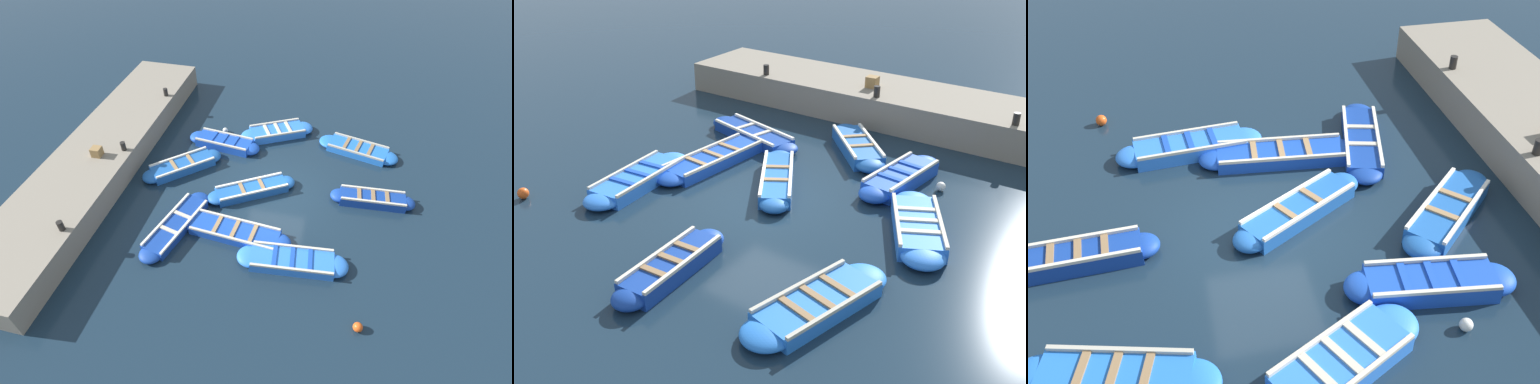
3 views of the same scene
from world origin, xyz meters
The scene contains 17 objects.
ground_plane centered at (0.00, 0.00, 0.00)m, with size 120.00×120.00×0.00m, color #162838.
boat_centre centered at (-0.63, 3.75, 0.18)m, with size 3.39×2.40×0.42m.
boat_broadside centered at (-3.93, 0.51, 0.18)m, with size 3.02×2.92×0.43m.
boat_far_corner centered at (-3.01, -2.57, 0.16)m, with size 1.66×3.72×0.37m.
boat_outer_left centered at (2.98, 3.31, 0.15)m, with size 3.56×1.75×0.36m.
boat_mid_row centered at (-2.73, 2.40, 0.19)m, with size 3.32×1.21×0.43m.
boat_outer_right centered at (-0.84, -0.21, 0.17)m, with size 3.35×2.45×0.40m.
boat_tucked centered at (1.21, -3.16, 0.17)m, with size 3.69×1.23×0.39m.
boat_alongside centered at (-0.91, -2.39, 0.15)m, with size 4.05×1.23×0.36m.
boat_end_of_row centered at (3.66, 0.31, 0.18)m, with size 3.15×0.90×0.42m.
quay_wall centered at (-7.22, 0.00, 0.51)m, with size 2.98×14.66×1.02m.
bollard_north centered at (-6.08, -4.26, 1.19)m, with size 0.20×0.20×0.35m, color black.
bollard_mid_north centered at (-6.08, 0.00, 1.19)m, with size 0.20×0.20×0.35m, color black.
bollard_mid_south centered at (-6.08, 4.26, 1.19)m, with size 0.20×0.20×0.35m, color black.
wooden_crate centered at (-6.90, -0.57, 1.20)m, with size 0.36×0.36×0.36m, color olive.
buoy_orange_near centered at (3.40, -4.98, 0.14)m, with size 0.29×0.29×0.29m, color #E05119.
buoy_yellow_far centered at (-2.98, 3.41, 0.12)m, with size 0.24×0.24×0.24m, color silver.
Camera 1 is at (1.87, -10.98, 10.68)m, focal length 28.00 mm.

